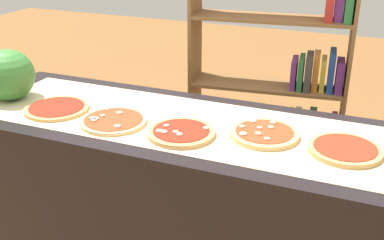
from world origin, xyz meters
The scene contains 9 objects.
counter centered at (0.00, 0.00, 0.47)m, with size 2.17×0.71×0.93m, color black.
parchment_paper centered at (0.00, 0.00, 0.93)m, with size 1.94×0.55×0.00m, color beige.
pizza_plain_0 centered at (-0.63, -0.09, 0.94)m, with size 0.29×0.29×0.02m.
pizza_mushroom_1 centered at (-0.32, -0.12, 0.94)m, with size 0.29×0.29×0.02m.
pizza_mushroom_2 centered at (0.00, -0.12, 0.94)m, with size 0.28×0.28×0.03m.
pizza_mushroom_3 centered at (0.32, 0.00, 0.94)m, with size 0.28×0.28×0.03m.
pizza_plain_4 centered at (0.63, -0.02, 0.94)m, with size 0.28×0.28×0.02m.
watermelon centered at (-0.92, -0.05, 1.05)m, with size 0.24×0.24×0.24m, color #387A33.
bookshelf centered at (0.23, 0.95, 0.75)m, with size 0.94×0.36×1.63m.
Camera 1 is at (0.70, -1.71, 1.76)m, focal length 44.40 mm.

